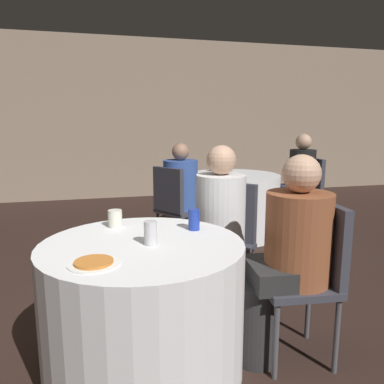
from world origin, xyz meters
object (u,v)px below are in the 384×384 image
object	(u,v)px
person_black_shirt	(296,183)
chair_near_northeast	(226,232)
chair_far_southwest	(174,202)
soda_can_silver	(150,233)
table_near	(144,308)
chair_near_east	(312,266)
person_floral_shirt	(286,257)
pizza_plate_near	(95,263)
bottle_far	(221,163)
person_white_shirt	(216,229)
chair_far_east	(308,187)
soda_can_blue	(194,220)
person_blue_shirt	(185,196)
table_far	(232,204)

from	to	relation	value
person_black_shirt	chair_near_northeast	bearing A→B (deg)	142.25
chair_far_southwest	soda_can_silver	size ratio (longest dim) A/B	7.45
chair_near_northeast	soda_can_silver	bearing A→B (deg)	93.30
table_near	chair_near_east	xyz separation A→B (m)	(0.94, -0.10, 0.18)
table_near	chair_far_southwest	size ratio (longest dim) A/B	1.17
chair_near_northeast	table_near	bearing A→B (deg)	90.00
person_black_shirt	person_floral_shirt	world-z (taller)	person_black_shirt
chair_far_southwest	pizza_plate_near	bearing A→B (deg)	-54.37
chair_far_southwest	bottle_far	distance (m)	1.14
table_near	chair_far_southwest	bearing A→B (deg)	73.24
chair_near_northeast	bottle_far	distance (m)	2.04
pizza_plate_near	chair_near_east	bearing A→B (deg)	7.21
person_white_shirt	bottle_far	world-z (taller)	person_white_shirt
chair_far_east	soda_can_blue	size ratio (longest dim) A/B	7.45
chair_far_east	bottle_far	size ratio (longest dim) A/B	4.04
person_black_shirt	person_floral_shirt	distance (m)	2.71
person_blue_shirt	person_black_shirt	size ratio (longest dim) A/B	0.94
chair_near_east	chair_far_southwest	xyz separation A→B (m)	(-0.40, 1.88, 0.00)
chair_near_east	bottle_far	bearing A→B (deg)	-1.58
chair_far_east	person_blue_shirt	size ratio (longest dim) A/B	0.80
table_near	table_far	world-z (taller)	same
soda_can_silver	bottle_far	size ratio (longest dim) A/B	0.54
table_near	person_black_shirt	distance (m)	3.13
chair_far_east	table_near	bearing A→B (deg)	138.63
person_white_shirt	bottle_far	bearing A→B (deg)	-62.34
table_near	table_far	xyz separation A→B (m)	(1.35, 2.32, -0.00)
chair_far_southwest	soda_can_blue	world-z (taller)	chair_far_southwest
person_black_shirt	person_blue_shirt	bearing A→B (deg)	109.21
bottle_far	soda_can_blue	bearing A→B (deg)	-112.01
chair_far_southwest	chair_near_east	bearing A→B (deg)	-21.40
chair_near_northeast	chair_far_southwest	distance (m)	1.15
chair_near_northeast	bottle_far	world-z (taller)	bottle_far
person_black_shirt	bottle_far	size ratio (longest dim) A/B	5.38
table_far	chair_near_east	bearing A→B (deg)	-99.74
pizza_plate_near	soda_can_silver	world-z (taller)	soda_can_silver
pizza_plate_near	chair_far_southwest	bearing A→B (deg)	69.17
soda_can_blue	bottle_far	world-z (taller)	bottle_far
chair_far_southwest	person_floral_shirt	size ratio (longest dim) A/B	0.77
chair_near_northeast	person_black_shirt	distance (m)	2.18
pizza_plate_near	person_black_shirt	bearing A→B (deg)	46.11
table_far	chair_far_southwest	bearing A→B (deg)	-146.47
bottle_far	pizza_plate_near	bearing A→B (deg)	-118.46
person_black_shirt	soda_can_blue	xyz separation A→B (m)	(-1.85, -2.08, 0.19)
person_floral_shirt	soda_can_blue	world-z (taller)	person_floral_shirt
person_white_shirt	pizza_plate_near	bearing A→B (deg)	91.06
chair_far_east	soda_can_silver	xyz separation A→B (m)	(-2.29, -2.27, 0.24)
chair_far_east	person_black_shirt	xyz separation A→B (m)	(-0.16, 0.01, 0.06)
person_blue_shirt	chair_near_northeast	bearing A→B (deg)	-32.53
person_black_shirt	person_floral_shirt	size ratio (longest dim) A/B	1.03
chair_near_northeast	chair_near_east	bearing A→B (deg)	155.54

